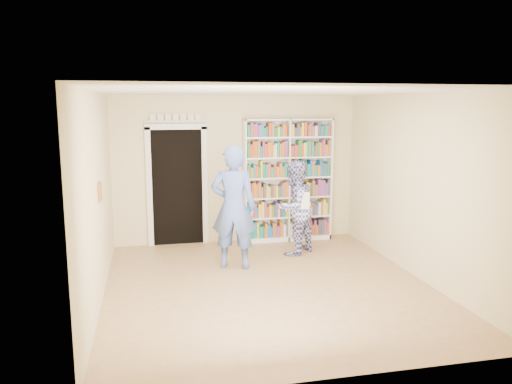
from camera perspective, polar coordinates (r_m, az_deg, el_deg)
floor at (r=7.18m, az=1.39°, el=-10.66°), size 5.00×5.00×0.00m
ceiling at (r=6.73m, az=1.49°, el=11.40°), size 5.00×5.00×0.00m
wall_back at (r=9.25m, az=-2.21°, el=2.58°), size 4.50×0.00×4.50m
wall_left at (r=6.68m, az=-17.68°, el=-0.69°), size 0.00×5.00×5.00m
wall_right at (r=7.67m, az=18.00°, el=0.61°), size 0.00×5.00×5.00m
bookshelf at (r=9.34m, az=3.63°, el=1.41°), size 1.66×0.31×2.28m
doorway at (r=9.13m, az=-8.99°, el=1.29°), size 1.10×0.08×2.43m
wall_art at (r=6.86m, az=-17.39°, el=0.03°), size 0.03×0.25×0.25m
man_blue at (r=7.72m, az=-2.58°, el=-1.76°), size 0.81×0.66×1.93m
man_plaid at (r=8.51m, az=4.39°, el=-1.80°), size 0.99×0.96×1.61m
paper_sheet at (r=8.27m, az=5.44°, el=-1.00°), size 0.20×0.05×0.29m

